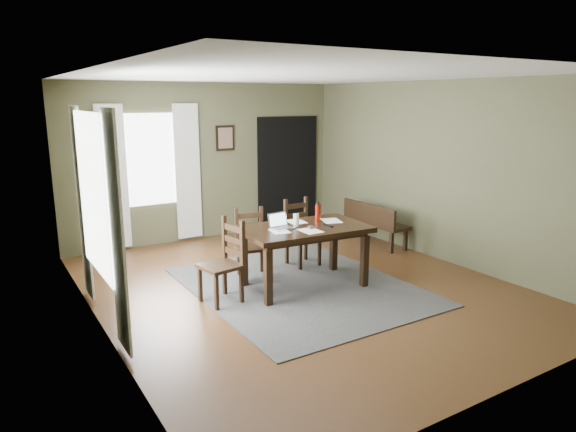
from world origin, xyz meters
TOP-DOWN VIEW (x-y plane):
  - ground at (0.00, 0.00)m, footprint 5.00×6.00m
  - room_shell at (0.00, 0.00)m, footprint 5.02×6.02m
  - rug at (0.00, 0.00)m, footprint 2.60×3.20m
  - dining_table at (0.05, -0.01)m, footprint 1.68×1.08m
  - chair_end at (-1.06, 0.06)m, footprint 0.51×0.51m
  - chair_back_left at (-0.34, 0.69)m, footprint 0.49×0.50m
  - chair_back_right at (0.53, 0.79)m, footprint 0.44×0.44m
  - bench at (2.16, 1.03)m, footprint 0.41×1.27m
  - laptop at (-0.25, 0.07)m, footprint 0.31×0.26m
  - computer_mouse at (0.06, -0.15)m, footprint 0.08×0.11m
  - tv_remote at (0.32, -0.16)m, footprint 0.06×0.17m
  - drinking_glass at (-0.02, 0.06)m, footprint 0.09×0.09m
  - water_bottle at (0.40, 0.17)m, footprint 0.09×0.09m
  - paper_a at (-0.34, -0.05)m, footprint 0.26×0.31m
  - paper_c at (0.10, 0.26)m, footprint 0.24×0.30m
  - paper_d at (0.54, 0.06)m, footprint 0.31×0.36m
  - paper_e at (-0.01, -0.24)m, footprint 0.23×0.30m
  - window_left at (-2.47, 0.20)m, footprint 0.01×1.30m
  - window_back at (-1.00, 2.97)m, footprint 1.00×0.01m
  - curtain_left_near at (-2.44, -0.62)m, footprint 0.03×0.48m
  - curtain_left_far at (-2.44, 1.02)m, footprint 0.03×0.48m
  - curtain_back_left at (-1.62, 2.94)m, footprint 0.44×0.03m
  - curtain_back_right at (-0.38, 2.94)m, footprint 0.44×0.03m
  - framed_picture at (0.35, 2.97)m, footprint 0.34×0.03m
  - doorway_back at (1.65, 2.97)m, footprint 1.30×0.03m

SIDE VIEW (x-z plane):
  - ground at x=0.00m, z-range -0.01..0.00m
  - rug at x=0.00m, z-range 0.00..0.01m
  - bench at x=2.16m, z-range 0.07..0.79m
  - chair_back_left at x=-0.34m, z-range -0.01..0.94m
  - chair_back_right at x=0.53m, z-range -0.01..0.97m
  - chair_end at x=-1.06m, z-range -0.01..1.01m
  - dining_table at x=0.05m, z-range 0.31..1.12m
  - paper_a at x=-0.34m, z-range 0.82..0.82m
  - paper_c at x=0.10m, z-range 0.82..0.82m
  - paper_e at x=-0.01m, z-range 0.82..0.82m
  - paper_d at x=0.54m, z-range 0.82..0.82m
  - tv_remote at x=0.32m, z-range 0.82..0.83m
  - computer_mouse at x=0.06m, z-range 0.82..0.85m
  - laptop at x=-0.25m, z-range 0.77..0.96m
  - drinking_glass at x=-0.02m, z-range 0.82..0.98m
  - water_bottle at x=0.40m, z-range 0.80..1.06m
  - doorway_back at x=1.65m, z-range 0.00..2.10m
  - curtain_left_near at x=-2.44m, z-range 0.05..2.35m
  - curtain_left_far at x=-2.44m, z-range 0.05..2.35m
  - curtain_back_left at x=-1.62m, z-range 0.05..2.35m
  - curtain_back_right at x=-0.38m, z-range 0.05..2.35m
  - window_left at x=-2.47m, z-range 0.60..2.30m
  - window_back at x=-1.00m, z-range 0.70..2.20m
  - framed_picture at x=0.35m, z-range 1.53..1.97m
  - room_shell at x=0.00m, z-range 0.45..3.16m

